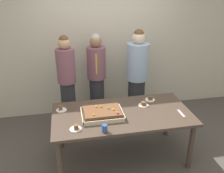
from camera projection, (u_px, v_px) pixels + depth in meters
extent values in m
plane|color=#4C4742|center=(121.00, 156.00, 3.72)|extent=(12.00, 12.00, 0.00)
cube|color=beige|center=(103.00, 36.00, 4.55)|extent=(8.00, 0.12, 3.00)
cube|color=#47382D|center=(122.00, 114.00, 3.42)|extent=(1.93, 0.98, 0.04)
cylinder|color=#47382D|center=(60.00, 164.00, 3.05)|extent=(0.07, 0.07, 0.71)
cylinder|color=#47382D|center=(191.00, 146.00, 3.37)|extent=(0.07, 0.07, 0.71)
cylinder|color=#47382D|center=(60.00, 128.00, 3.79)|extent=(0.07, 0.07, 0.71)
cylinder|color=#47382D|center=(167.00, 116.00, 4.10)|extent=(0.07, 0.07, 0.71)
cube|color=beige|center=(102.00, 116.00, 3.33)|extent=(0.56, 0.42, 0.01)
cube|color=beige|center=(105.00, 122.00, 3.14)|extent=(0.56, 0.01, 0.05)
cube|color=beige|center=(100.00, 107.00, 3.50)|extent=(0.56, 0.01, 0.05)
cube|color=beige|center=(82.00, 116.00, 3.27)|extent=(0.01, 0.42, 0.05)
cube|color=beige|center=(122.00, 112.00, 3.37)|extent=(0.01, 0.42, 0.05)
cube|color=brown|center=(102.00, 113.00, 3.31)|extent=(0.49, 0.35, 0.08)
sphere|color=yellow|center=(113.00, 109.00, 3.30)|extent=(0.03, 0.03, 0.03)
sphere|color=purple|center=(118.00, 113.00, 3.20)|extent=(0.03, 0.03, 0.03)
sphere|color=yellow|center=(96.00, 107.00, 3.37)|extent=(0.03, 0.03, 0.03)
sphere|color=orange|center=(101.00, 107.00, 3.37)|extent=(0.03, 0.03, 0.03)
sphere|color=yellow|center=(94.00, 115.00, 3.17)|extent=(0.03, 0.03, 0.03)
sphere|color=orange|center=(117.00, 113.00, 3.22)|extent=(0.03, 0.03, 0.03)
sphere|color=green|center=(108.00, 108.00, 3.33)|extent=(0.03, 0.03, 0.03)
cylinder|color=white|center=(76.00, 129.00, 3.04)|extent=(0.15, 0.15, 0.01)
cube|color=brown|center=(76.00, 127.00, 3.03)|extent=(0.05, 0.07, 0.06)
cylinder|color=white|center=(143.00, 105.00, 3.61)|extent=(0.15, 0.15, 0.01)
cube|color=brown|center=(143.00, 104.00, 3.60)|extent=(0.06, 0.07, 0.05)
cylinder|color=white|center=(61.00, 110.00, 3.48)|extent=(0.15, 0.15, 0.01)
cube|color=brown|center=(61.00, 108.00, 3.47)|extent=(0.05, 0.05, 0.06)
cylinder|color=white|center=(150.00, 100.00, 3.78)|extent=(0.15, 0.15, 0.01)
cube|color=brown|center=(150.00, 98.00, 3.76)|extent=(0.06, 0.05, 0.06)
cylinder|color=#2D5199|center=(105.00, 128.00, 2.97)|extent=(0.07, 0.07, 0.10)
cube|color=silver|center=(181.00, 113.00, 3.40)|extent=(0.03, 0.20, 0.01)
cylinder|color=#28282D|center=(69.00, 107.00, 4.19)|extent=(0.24, 0.24, 0.92)
cylinder|color=#7A4C5B|center=(66.00, 66.00, 3.89)|extent=(0.30, 0.30, 0.56)
sphere|color=tan|center=(64.00, 43.00, 3.75)|extent=(0.19, 0.19, 0.19)
sphere|color=brown|center=(64.00, 40.00, 3.73)|extent=(0.15, 0.15, 0.15)
cylinder|color=#28282D|center=(136.00, 99.00, 4.56)|extent=(0.30, 0.30, 0.82)
cylinder|color=#93ADCC|center=(138.00, 62.00, 4.26)|extent=(0.38, 0.38, 0.65)
sphere|color=beige|center=(139.00, 38.00, 4.09)|extent=(0.22, 0.22, 0.22)
sphere|color=brown|center=(139.00, 34.00, 4.07)|extent=(0.17, 0.17, 0.17)
cylinder|color=#28282D|center=(97.00, 99.00, 4.56)|extent=(0.26, 0.26, 0.84)
cylinder|color=#7A4C5B|center=(96.00, 63.00, 4.27)|extent=(0.33, 0.33, 0.57)
cube|color=gold|center=(97.00, 64.00, 4.12)|extent=(0.04, 0.02, 0.36)
sphere|color=#8C664C|center=(96.00, 42.00, 4.12)|extent=(0.20, 0.20, 0.20)
sphere|color=#B2A899|center=(96.00, 38.00, 4.10)|extent=(0.16, 0.16, 0.16)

